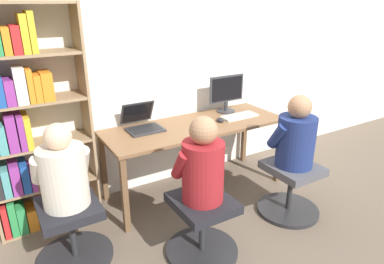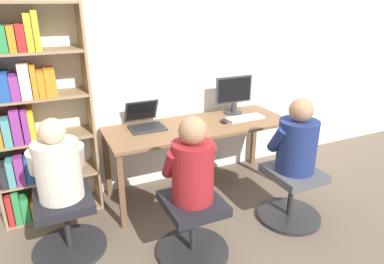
% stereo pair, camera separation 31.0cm
% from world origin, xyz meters
% --- Properties ---
extents(ground_plane, '(14.00, 14.00, 0.00)m').
position_xyz_m(ground_plane, '(0.00, 0.00, 0.00)').
color(ground_plane, brown).
extents(wall_back, '(10.00, 0.05, 2.60)m').
position_xyz_m(wall_back, '(0.00, 0.74, 1.30)').
color(wall_back, white).
rests_on(wall_back, ground_plane).
extents(desk, '(1.84, 0.67, 0.74)m').
position_xyz_m(desk, '(0.00, 0.34, 0.66)').
color(desk, brown).
rests_on(desk, ground_plane).
extents(desktop_monitor, '(0.43, 0.20, 0.40)m').
position_xyz_m(desktop_monitor, '(0.50, 0.52, 0.95)').
color(desktop_monitor, '#333338').
rests_on(desktop_monitor, desk).
extents(laptop, '(0.33, 0.37, 0.24)m').
position_xyz_m(laptop, '(-0.50, 0.49, 0.79)').
color(laptop, '#2D2D30').
rests_on(laptop, desk).
extents(keyboard, '(0.40, 0.16, 0.03)m').
position_xyz_m(keyboard, '(0.51, 0.29, 0.75)').
color(keyboard, silver).
rests_on(keyboard, desk).
extents(computer_mouse_by_keyboard, '(0.07, 0.09, 0.04)m').
position_xyz_m(computer_mouse_by_keyboard, '(0.25, 0.28, 0.75)').
color(computer_mouse_by_keyboard, black).
rests_on(computer_mouse_by_keyboard, desk).
extents(office_chair_left, '(0.57, 0.57, 0.49)m').
position_xyz_m(office_chair_left, '(0.54, -0.47, 0.25)').
color(office_chair_left, '#262628').
rests_on(office_chair_left, ground_plane).
extents(office_chair_right, '(0.57, 0.57, 0.49)m').
position_xyz_m(office_chair_right, '(-0.47, -0.52, 0.25)').
color(office_chair_right, '#262628').
rests_on(office_chair_right, ground_plane).
extents(person_at_monitor, '(0.41, 0.34, 0.65)m').
position_xyz_m(person_at_monitor, '(0.54, -0.46, 0.77)').
color(person_at_monitor, navy).
rests_on(person_at_monitor, office_chair_left).
extents(person_at_laptop, '(0.38, 0.32, 0.65)m').
position_xyz_m(person_at_laptop, '(-0.47, -0.52, 0.78)').
color(person_at_laptop, maroon).
rests_on(person_at_laptop, office_chair_right).
extents(bookshelf, '(0.85, 0.31, 1.89)m').
position_xyz_m(bookshelf, '(-1.52, 0.53, 0.96)').
color(bookshelf, '#997A56').
rests_on(bookshelf, ground_plane).
extents(office_chair_side, '(0.57, 0.57, 0.49)m').
position_xyz_m(office_chair_side, '(-1.35, -0.07, 0.25)').
color(office_chair_side, '#262628').
rests_on(office_chair_side, ground_plane).
extents(person_near_shelf, '(0.40, 0.33, 0.63)m').
position_xyz_m(person_near_shelf, '(-1.35, -0.07, 0.76)').
color(person_near_shelf, beige).
rests_on(person_near_shelf, office_chair_side).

